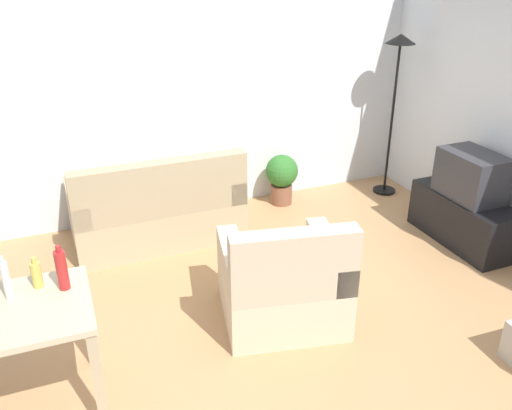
# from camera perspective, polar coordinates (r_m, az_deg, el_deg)

# --- Properties ---
(ground_plane) EXTENTS (5.20, 4.40, 0.02)m
(ground_plane) POSITION_cam_1_polar(r_m,az_deg,el_deg) (4.33, 1.32, -12.01)
(ground_plane) COLOR tan
(wall_rear) EXTENTS (5.20, 0.10, 2.70)m
(wall_rear) POSITION_cam_1_polar(r_m,az_deg,el_deg) (5.66, -7.67, 12.26)
(wall_rear) COLOR silver
(wall_rear) RESTS_ON ground_plane
(couch) EXTENTS (1.60, 0.84, 0.92)m
(couch) POSITION_cam_1_polar(r_m,az_deg,el_deg) (5.34, -10.33, -0.65)
(couch) COLOR tan
(couch) RESTS_ON ground_plane
(tv_stand) EXTENTS (0.44, 1.10, 0.48)m
(tv_stand) POSITION_cam_1_polar(r_m,az_deg,el_deg) (5.63, 21.00, -1.41)
(tv_stand) COLOR black
(tv_stand) RESTS_ON ground_plane
(tv) EXTENTS (0.41, 0.60, 0.44)m
(tv) POSITION_cam_1_polar(r_m,az_deg,el_deg) (5.45, 21.78, 2.92)
(tv) COLOR #2D2D33
(tv) RESTS_ON tv_stand
(torchiere_lamp) EXTENTS (0.32, 0.32, 1.81)m
(torchiere_lamp) POSITION_cam_1_polar(r_m,az_deg,el_deg) (6.20, 14.65, 13.41)
(torchiere_lamp) COLOR black
(torchiere_lamp) RESTS_ON ground_plane
(potted_plant) EXTENTS (0.36, 0.36, 0.57)m
(potted_plant) POSITION_cam_1_polar(r_m,az_deg,el_deg) (6.03, 2.73, 3.08)
(potted_plant) COLOR brown
(potted_plant) RESTS_ON ground_plane
(armchair) EXTENTS (1.05, 1.01, 0.92)m
(armchair) POSITION_cam_1_polar(r_m,az_deg,el_deg) (4.14, 2.96, -8.38)
(armchair) COLOR beige
(armchair) RESTS_ON ground_plane
(bottle_clear) EXTENTS (0.05, 0.05, 0.29)m
(bottle_clear) POSITION_cam_1_polar(r_m,az_deg,el_deg) (3.48, -24.82, -7.18)
(bottle_clear) COLOR silver
(bottle_clear) RESTS_ON desk
(bottle_squat) EXTENTS (0.06, 0.06, 0.20)m
(bottle_squat) POSITION_cam_1_polar(r_m,az_deg,el_deg) (3.54, -22.13, -6.77)
(bottle_squat) COLOR #BCB24C
(bottle_squat) RESTS_ON desk
(bottle_red) EXTENTS (0.07, 0.07, 0.30)m
(bottle_red) POSITION_cam_1_polar(r_m,az_deg,el_deg) (3.45, -19.79, -6.42)
(bottle_red) COLOR #AD2323
(bottle_red) RESTS_ON desk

